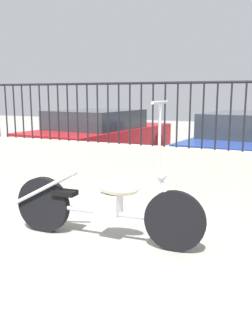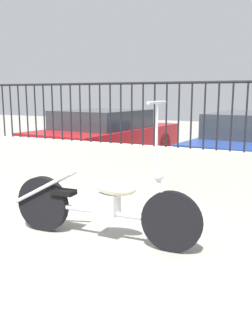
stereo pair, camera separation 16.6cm
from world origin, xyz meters
The scene contains 5 objects.
low_wall centered at (0.00, 2.81, 0.45)m, with size 8.15×0.18×0.89m.
fence_railing centered at (0.00, 2.81, 1.49)m, with size 8.15×0.04×0.92m.
motorcycle_silver centered at (0.62, 1.31, 0.41)m, with size 2.31×0.52×1.58m.
car_red centered at (-1.78, 5.76, 0.65)m, with size 2.26×4.39×1.26m.
car_blue centered at (1.75, 5.83, 0.65)m, with size 2.11×4.71×1.28m.
Camera 1 is at (2.66, -2.24, 1.65)m, focal length 40.00 mm.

